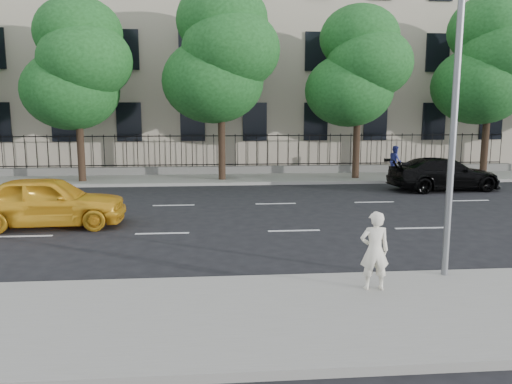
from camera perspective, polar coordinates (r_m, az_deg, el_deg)
ground at (r=13.01m, az=6.14°, el=-7.04°), size 120.00×120.00×0.00m
near_sidewalk at (r=9.32m, az=10.97°, el=-13.44°), size 60.00×4.00×0.15m
far_sidewalk at (r=26.60m, az=0.39°, el=1.59°), size 60.00×4.00×0.15m
lane_markings at (r=17.56m, az=3.18°, el=-2.69°), size 49.60×4.62×0.01m
masonry_building at (r=35.69m, az=-0.99°, el=17.96°), size 34.60×12.11×18.50m
iron_fence at (r=28.22m, az=0.07°, el=3.20°), size 30.00×0.50×2.20m
street_light at (r=11.68m, az=21.00°, el=16.07°), size 0.25×3.32×8.05m
tree_b at (r=26.52m, az=-19.70°, el=13.52°), size 5.53×5.12×8.97m
tree_c at (r=25.76m, az=-3.97°, el=15.44°), size 5.89×5.50×9.80m
tree_d at (r=26.77m, az=11.66°, el=13.81°), size 5.34×4.94×8.84m
tree_e at (r=29.53m, az=25.19°, el=13.40°), size 5.71×5.31×9.46m
yellow_taxi at (r=17.06m, az=-22.69°, el=-0.99°), size 4.86×2.13×1.63m
black_sedan at (r=24.58m, az=20.67°, el=1.94°), size 5.36×2.61×1.50m
woman_near at (r=10.11m, az=13.39°, el=-6.53°), size 0.59×0.41×1.57m
pedestrian_far at (r=28.31m, az=15.62°, el=3.50°), size 0.68×0.84×1.61m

